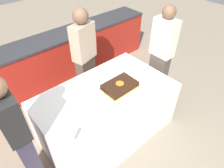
{
  "coord_description": "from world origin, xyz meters",
  "views": [
    {
      "loc": [
        -1.22,
        -1.52,
        2.58
      ],
      "look_at": [
        0.11,
        0.0,
        0.87
      ],
      "focal_mm": 32.0,
      "sensor_mm": 36.0,
      "label": 1
    }
  ],
  "objects_px": {
    "person_seated_right": "(161,56)",
    "wine_glass": "(71,137)",
    "plate_stack": "(97,96)",
    "cake": "(120,85)",
    "person_seated_left": "(19,138)",
    "person_cutting_cake": "(85,57)"
  },
  "relations": [
    {
      "from": "person_cutting_cake",
      "to": "person_seated_right",
      "type": "relative_size",
      "value": 0.98
    },
    {
      "from": "person_seated_left",
      "to": "person_cutting_cake",
      "type": "bearing_deg",
      "value": -60.15
    },
    {
      "from": "wine_glass",
      "to": "person_cutting_cake",
      "type": "relative_size",
      "value": 0.12
    },
    {
      "from": "wine_glass",
      "to": "person_seated_right",
      "type": "height_order",
      "value": "person_seated_right"
    },
    {
      "from": "plate_stack",
      "to": "person_cutting_cake",
      "type": "height_order",
      "value": "person_cutting_cake"
    },
    {
      "from": "cake",
      "to": "person_cutting_cake",
      "type": "relative_size",
      "value": 0.3
    },
    {
      "from": "plate_stack",
      "to": "person_cutting_cake",
      "type": "xyz_separation_m",
      "value": [
        0.35,
        0.77,
        0.07
      ]
    },
    {
      "from": "wine_glass",
      "to": "plate_stack",
      "type": "bearing_deg",
      "value": 31.19
    },
    {
      "from": "person_cutting_cake",
      "to": "person_seated_left",
      "type": "bearing_deg",
      "value": 14.02
    },
    {
      "from": "cake",
      "to": "plate_stack",
      "type": "height_order",
      "value": "cake"
    },
    {
      "from": "plate_stack",
      "to": "person_seated_right",
      "type": "relative_size",
      "value": 0.11
    },
    {
      "from": "plate_stack",
      "to": "person_seated_left",
      "type": "height_order",
      "value": "person_seated_left"
    },
    {
      "from": "cake",
      "to": "person_seated_left",
      "type": "relative_size",
      "value": 0.3
    },
    {
      "from": "person_cutting_cake",
      "to": "plate_stack",
      "type": "bearing_deg",
      "value": 49.57
    },
    {
      "from": "wine_glass",
      "to": "person_seated_right",
      "type": "bearing_deg",
      "value": 10.98
    },
    {
      "from": "person_seated_left",
      "to": "cake",
      "type": "bearing_deg",
      "value": -91.43
    },
    {
      "from": "cake",
      "to": "person_seated_right",
      "type": "bearing_deg",
      "value": 2.12
    },
    {
      "from": "cake",
      "to": "wine_glass",
      "type": "xyz_separation_m",
      "value": [
        -0.98,
        -0.33,
        0.09
      ]
    },
    {
      "from": "cake",
      "to": "wine_glass",
      "type": "distance_m",
      "value": 1.04
    },
    {
      "from": "person_cutting_cake",
      "to": "person_seated_right",
      "type": "xyz_separation_m",
      "value": [
        0.92,
        -0.78,
        0.01
      ]
    },
    {
      "from": "person_seated_right",
      "to": "wine_glass",
      "type": "bearing_deg",
      "value": -79.02
    },
    {
      "from": "plate_stack",
      "to": "wine_glass",
      "type": "relative_size",
      "value": 0.99
    }
  ]
}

